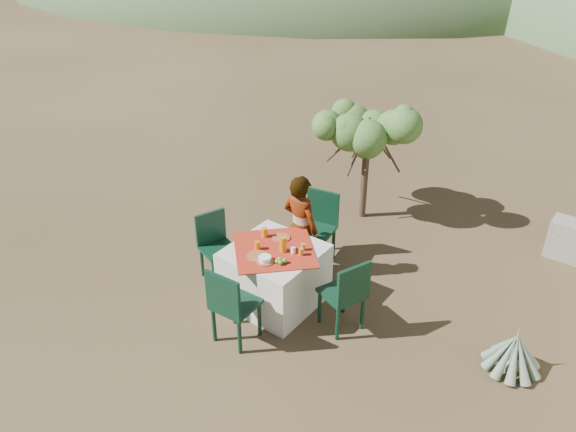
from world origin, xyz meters
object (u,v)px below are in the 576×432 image
object	(u,v)px
chair_near	(231,304)
shrub_tree	(372,138)
chair_far	(319,223)
juice_pitcher	(283,244)
chair_right	(346,293)
chair_left	(215,243)
person	(300,227)
table	(275,275)
agave	(514,353)

from	to	relation	value
chair_near	shrub_tree	world-z (taller)	shrub_tree
chair_far	juice_pitcher	distance (m)	1.16
shrub_tree	juice_pitcher	world-z (taller)	shrub_tree
chair_near	chair_right	size ratio (longest dim) A/B	1.03
chair_near	chair_right	xyz separation A→B (m)	(0.90, 0.93, -0.01)
chair_far	chair_near	world-z (taller)	chair_far
chair_far	chair_left	size ratio (longest dim) A/B	1.09
chair_far	person	size ratio (longest dim) A/B	0.68
table	chair_far	xyz separation A→B (m)	(-0.10, 1.12, 0.17)
chair_left	chair_right	size ratio (longest dim) A/B	0.95
person	agave	size ratio (longest dim) A/B	2.18
chair_left	juice_pitcher	distance (m)	1.12
juice_pitcher	shrub_tree	bearing A→B (deg)	95.81
table	chair_left	world-z (taller)	chair_left
chair_far	chair_near	bearing A→B (deg)	-94.12
shrub_tree	person	bearing A→B (deg)	-87.96
chair_far	agave	xyz separation A→B (m)	(2.83, -0.56, -0.32)
chair_left	chair_right	bearing A→B (deg)	-67.66
agave	chair_far	bearing A→B (deg)	168.84
chair_right	person	xyz separation A→B (m)	(-1.05, 0.59, 0.20)
chair_right	shrub_tree	distance (m)	2.85
table	person	bearing A→B (deg)	96.59
chair_left	chair_near	bearing A→B (deg)	-109.76
chair_far	person	world-z (taller)	person
table	juice_pitcher	bearing A→B (deg)	12.06
chair_left	table	bearing A→B (deg)	-68.65
chair_near	chair_right	distance (m)	1.29
agave	shrub_tree	bearing A→B (deg)	145.26
chair_left	agave	distance (m)	3.73
chair_near	table	bearing A→B (deg)	-87.79
shrub_tree	agave	distance (m)	3.66
shrub_tree	agave	xyz separation A→B (m)	(2.87, -1.99, -1.09)
chair_left	agave	size ratio (longest dim) A/B	1.36
chair_far	shrub_tree	size ratio (longest dim) A/B	0.59
chair_left	juice_pitcher	xyz separation A→B (m)	(1.06, 0.04, 0.36)
chair_near	chair_right	bearing A→B (deg)	-136.80
chair_far	shrub_tree	bearing A→B (deg)	82.51
chair_far	agave	size ratio (longest dim) A/B	1.49
chair_far	shrub_tree	xyz separation A→B (m)	(-0.04, 1.43, 0.77)
chair_right	shrub_tree	world-z (taller)	shrub_tree
chair_far	agave	distance (m)	2.90
person	juice_pitcher	distance (m)	0.66
chair_near	shrub_tree	xyz separation A→B (m)	(-0.21, 3.42, 0.77)
chair_far	chair_right	size ratio (longest dim) A/B	1.04
chair_left	shrub_tree	size ratio (longest dim) A/B	0.54
chair_left	agave	xyz separation A→B (m)	(3.68, 0.58, -0.28)
chair_near	chair_left	world-z (taller)	chair_near
chair_near	chair_left	bearing A→B (deg)	-42.43
chair_near	chair_far	bearing A→B (deg)	-87.54
chair_right	chair_far	bearing A→B (deg)	-113.00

